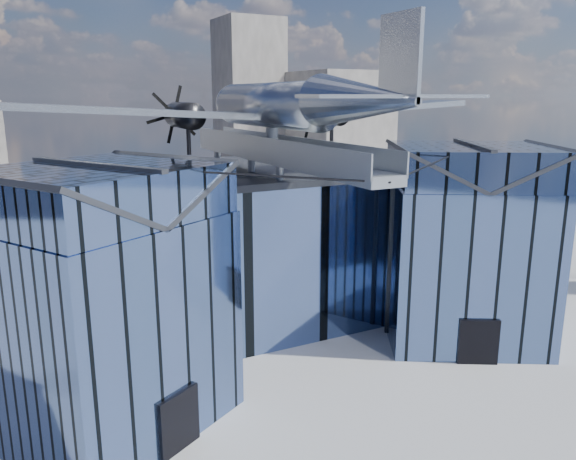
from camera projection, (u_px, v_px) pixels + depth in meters
name	position (u px, v px, depth m)	size (l,w,h in m)	color
ground_plane	(304.00, 363.00, 31.34)	(120.00, 120.00, 0.00)	gray
museum	(260.00, 243.00, 35.08)	(32.88, 24.50, 17.60)	#496295
bg_towers	(128.00, 131.00, 73.30)	(77.00, 24.50, 26.00)	slate
tree_side_e	(506.00, 242.00, 44.78)	(3.86, 3.86, 4.65)	#372416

